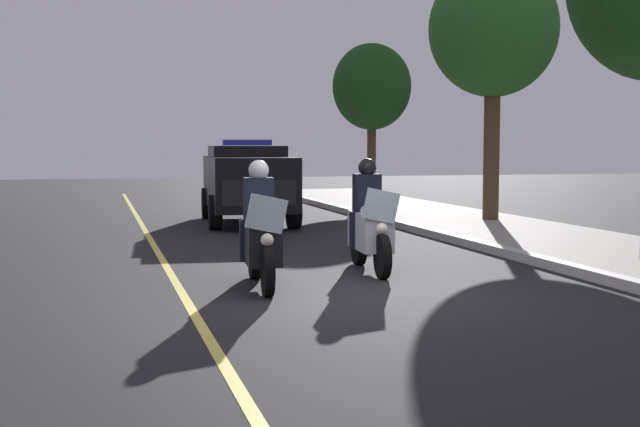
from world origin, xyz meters
TOP-DOWN VIEW (x-y plane):
  - ground_plane at (0.00, 0.00)m, footprint 80.00×80.00m
  - curb_strip at (0.00, 3.61)m, footprint 48.00×0.24m
  - lane_stripe_center at (0.00, -2.19)m, footprint 48.00×0.12m
  - police_motorcycle_lead_left at (-0.77, -1.10)m, footprint 2.14×0.61m
  - police_motorcycle_lead_right at (-1.77, 0.78)m, footprint 2.14×0.61m
  - police_suv at (-10.27, 0.37)m, footprint 5.02×2.35m
  - cyclist_background at (-15.47, 2.41)m, footprint 1.76×0.34m
  - tree_far_back at (-8.71, 6.13)m, footprint 3.12×3.12m
  - tree_behind_suv at (-16.97, 5.74)m, footprint 2.62×2.62m

SIDE VIEW (x-z plane):
  - ground_plane at x=0.00m, z-range 0.00..0.00m
  - lane_stripe_center at x=0.00m, z-range 0.00..0.01m
  - curb_strip at x=0.00m, z-range 0.00..0.15m
  - police_motorcycle_lead_left at x=-0.77m, z-range -0.16..1.56m
  - police_motorcycle_lead_right at x=-1.77m, z-range -0.16..1.56m
  - cyclist_background at x=-15.47m, z-range 0.00..1.69m
  - police_suv at x=-10.27m, z-range 0.04..2.09m
  - tree_behind_suv at x=-16.97m, z-range 1.23..6.44m
  - tree_far_back at x=-8.71m, z-range 1.54..7.80m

